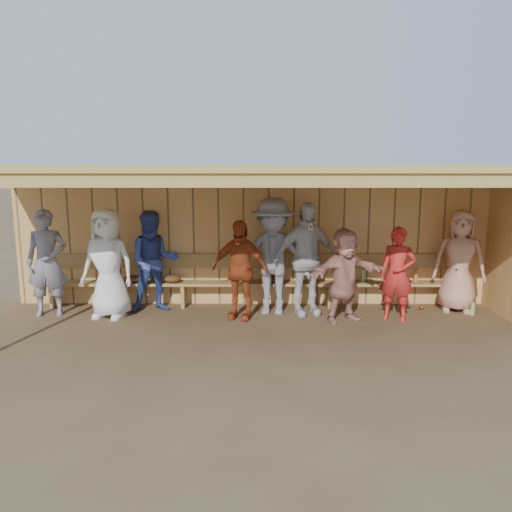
{
  "coord_description": "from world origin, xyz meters",
  "views": [
    {
      "loc": [
        0.02,
        -7.54,
        2.51
      ],
      "look_at": [
        0.0,
        0.35,
        1.05
      ],
      "focal_mm": 35.0,
      "sensor_mm": 36.0,
      "label": 1
    }
  ],
  "objects_px": {
    "player_d": "(239,270)",
    "player_h": "(459,261)",
    "player_b": "(108,263)",
    "player_g": "(397,274)",
    "player_c": "(154,261)",
    "player_extra": "(306,259)",
    "player_f": "(344,275)",
    "player_a": "(47,263)",
    "player_e": "(273,257)",
    "bench": "(256,277)"
  },
  "relations": [
    {
      "from": "player_a",
      "to": "player_extra",
      "type": "height_order",
      "value": "player_extra"
    },
    {
      "from": "player_e",
      "to": "player_extra",
      "type": "bearing_deg",
      "value": 3.63
    },
    {
      "from": "player_a",
      "to": "player_f",
      "type": "relative_size",
      "value": 1.18
    },
    {
      "from": "player_b",
      "to": "player_c",
      "type": "height_order",
      "value": "player_b"
    },
    {
      "from": "player_g",
      "to": "bench",
      "type": "height_order",
      "value": "player_g"
    },
    {
      "from": "player_g",
      "to": "player_h",
      "type": "bearing_deg",
      "value": 48.05
    },
    {
      "from": "player_h",
      "to": "player_e",
      "type": "bearing_deg",
      "value": -161.04
    },
    {
      "from": "player_g",
      "to": "player_extra",
      "type": "distance_m",
      "value": 1.5
    },
    {
      "from": "player_g",
      "to": "player_b",
      "type": "bearing_deg",
      "value": -156.99
    },
    {
      "from": "player_g",
      "to": "player_h",
      "type": "height_order",
      "value": "player_h"
    },
    {
      "from": "player_b",
      "to": "player_f",
      "type": "xyz_separation_m",
      "value": [
        3.83,
        -0.19,
        -0.15
      ]
    },
    {
      "from": "player_e",
      "to": "player_f",
      "type": "relative_size",
      "value": 1.29
    },
    {
      "from": "player_e",
      "to": "bench",
      "type": "relative_size",
      "value": 0.26
    },
    {
      "from": "player_c",
      "to": "player_e",
      "type": "relative_size",
      "value": 0.89
    },
    {
      "from": "player_d",
      "to": "player_h",
      "type": "relative_size",
      "value": 0.93
    },
    {
      "from": "player_d",
      "to": "player_extra",
      "type": "distance_m",
      "value": 1.13
    },
    {
      "from": "player_b",
      "to": "player_g",
      "type": "xyz_separation_m",
      "value": [
        4.7,
        -0.15,
        -0.14
      ]
    },
    {
      "from": "player_c",
      "to": "player_a",
      "type": "bearing_deg",
      "value": 173.11
    },
    {
      "from": "player_b",
      "to": "player_d",
      "type": "height_order",
      "value": "player_b"
    },
    {
      "from": "player_g",
      "to": "bench",
      "type": "relative_size",
      "value": 0.2
    },
    {
      "from": "player_d",
      "to": "player_g",
      "type": "bearing_deg",
      "value": 15.5
    },
    {
      "from": "player_a",
      "to": "player_f",
      "type": "distance_m",
      "value": 4.89
    },
    {
      "from": "bench",
      "to": "player_d",
      "type": "bearing_deg",
      "value": -110.32
    },
    {
      "from": "player_b",
      "to": "player_h",
      "type": "relative_size",
      "value": 1.03
    },
    {
      "from": "player_extra",
      "to": "bench",
      "type": "relative_size",
      "value": 0.25
    },
    {
      "from": "player_extra",
      "to": "player_a",
      "type": "bearing_deg",
      "value": 164.84
    },
    {
      "from": "player_g",
      "to": "player_h",
      "type": "relative_size",
      "value": 0.87
    },
    {
      "from": "player_f",
      "to": "bench",
      "type": "bearing_deg",
      "value": 124.07
    },
    {
      "from": "player_f",
      "to": "player_extra",
      "type": "xyz_separation_m",
      "value": [
        -0.58,
        0.37,
        0.19
      ]
    },
    {
      "from": "player_e",
      "to": "player_h",
      "type": "relative_size",
      "value": 1.12
    },
    {
      "from": "player_b",
      "to": "player_extra",
      "type": "distance_m",
      "value": 3.26
    },
    {
      "from": "player_a",
      "to": "player_b",
      "type": "xyz_separation_m",
      "value": [
        1.05,
        -0.11,
        0.01
      ]
    },
    {
      "from": "player_e",
      "to": "player_g",
      "type": "distance_m",
      "value": 2.04
    },
    {
      "from": "player_f",
      "to": "player_extra",
      "type": "distance_m",
      "value": 0.72
    },
    {
      "from": "player_extra",
      "to": "player_f",
      "type": "bearing_deg",
      "value": -48.77
    },
    {
      "from": "player_e",
      "to": "player_h",
      "type": "bearing_deg",
      "value": 10.14
    },
    {
      "from": "player_a",
      "to": "player_h",
      "type": "relative_size",
      "value": 1.02
    },
    {
      "from": "player_c",
      "to": "player_extra",
      "type": "relative_size",
      "value": 0.92
    },
    {
      "from": "player_e",
      "to": "player_extra",
      "type": "height_order",
      "value": "player_e"
    },
    {
      "from": "player_d",
      "to": "player_e",
      "type": "relative_size",
      "value": 0.83
    },
    {
      "from": "player_b",
      "to": "player_extra",
      "type": "relative_size",
      "value": 0.96
    },
    {
      "from": "player_g",
      "to": "player_extra",
      "type": "xyz_separation_m",
      "value": [
        -1.45,
        0.33,
        0.18
      ]
    },
    {
      "from": "player_c",
      "to": "player_e",
      "type": "distance_m",
      "value": 2.03
    },
    {
      "from": "player_g",
      "to": "player_c",
      "type": "bearing_deg",
      "value": -162.39
    },
    {
      "from": "player_c",
      "to": "player_e",
      "type": "bearing_deg",
      "value": -18.92
    },
    {
      "from": "player_d",
      "to": "player_c",
      "type": "bearing_deg",
      "value": -178.37
    },
    {
      "from": "player_d",
      "to": "player_extra",
      "type": "relative_size",
      "value": 0.86
    },
    {
      "from": "player_a",
      "to": "bench",
      "type": "distance_m",
      "value": 3.53
    },
    {
      "from": "player_b",
      "to": "player_extra",
      "type": "bearing_deg",
      "value": 15.44
    },
    {
      "from": "player_g",
      "to": "player_extra",
      "type": "bearing_deg",
      "value": -168.16
    }
  ]
}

